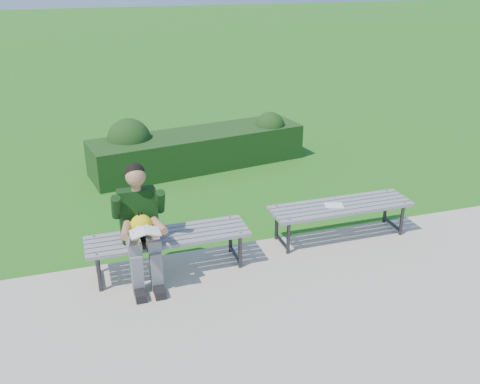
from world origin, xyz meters
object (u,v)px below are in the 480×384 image
at_px(bench_right, 341,209).
at_px(bench_left, 168,239).
at_px(hedge, 193,147).
at_px(seated_boy, 140,222).
at_px(paper_sheet, 334,205).

bearing_deg(bench_right, bench_left, -176.55).
height_order(hedge, seated_boy, seated_boy).
bearing_deg(seated_boy, bench_right, 5.18).
height_order(bench_left, seated_boy, seated_boy).
xyz_separation_m(bench_left, seated_boy, (-0.30, -0.09, 0.30)).
bearing_deg(bench_left, seated_boy, -162.58).
xyz_separation_m(bench_right, seated_boy, (-2.51, -0.23, 0.30)).
distance_m(bench_left, bench_right, 2.21).
bearing_deg(bench_right, paper_sheet, -180.00).
distance_m(bench_left, paper_sheet, 2.11).
relative_size(bench_left, seated_boy, 1.37).
height_order(hedge, bench_left, hedge).
distance_m(seated_boy, paper_sheet, 2.43).
relative_size(bench_left, bench_right, 1.00).
bearing_deg(bench_left, bench_right, 3.45).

